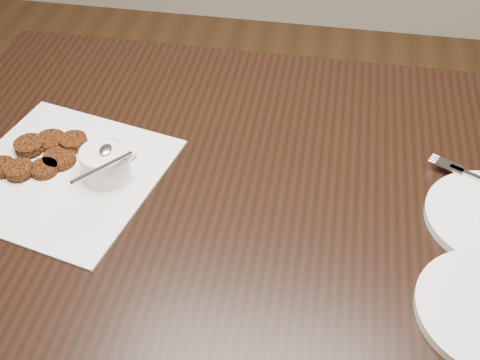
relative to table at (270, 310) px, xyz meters
name	(u,v)px	position (x,y,z in m)	size (l,w,h in m)	color
table	(270,310)	(0.00, 0.00, 0.00)	(1.37, 0.88, 0.75)	black
napkin	(63,174)	(-0.39, -0.03, 0.38)	(0.33, 0.33, 0.00)	white
sauce_ramekin	(102,151)	(-0.31, -0.02, 0.44)	(0.11, 0.11, 0.12)	silver
patty_cluster	(39,157)	(-0.44, -0.01, 0.39)	(0.20, 0.20, 0.02)	#61280C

